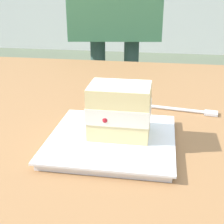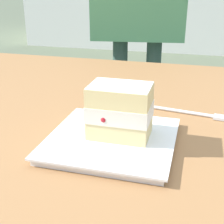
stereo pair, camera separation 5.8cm
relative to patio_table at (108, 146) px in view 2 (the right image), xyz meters
name	(u,v)px [view 2 (the right image)]	position (x,y,z in m)	size (l,w,h in m)	color
patio_table	(108,146)	(0.00, 0.00, 0.00)	(1.29, 1.00, 0.75)	olive
dessert_plate	(112,140)	(-0.06, 0.17, 0.11)	(0.23, 0.23, 0.02)	white
cake_slice	(120,111)	(-0.07, 0.16, 0.16)	(0.11, 0.09, 0.10)	#EAD18C
dessert_fork	(195,113)	(-0.20, -0.02, 0.10)	(0.17, 0.04, 0.01)	silver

